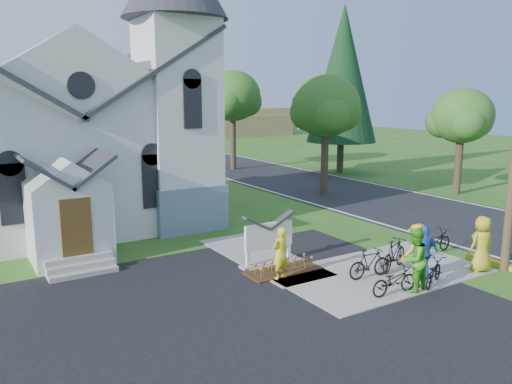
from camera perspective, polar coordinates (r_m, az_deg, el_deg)
ground at (r=16.06m, az=11.49°, el=-10.56°), size 120.00×120.00×0.00m
road at (r=33.37m, az=6.46°, el=0.84°), size 8.00×90.00×0.02m
sidewalk at (r=17.38m, az=14.01°, el=-8.90°), size 7.00×4.00×0.05m
church at (r=23.79m, az=-20.11°, el=8.89°), size 12.35×12.00×13.00m
church_sign at (r=17.40m, az=1.46°, el=-5.07°), size 2.20×0.40×1.70m
flower_bed at (r=17.00m, az=3.12°, el=-8.99°), size 2.60×1.10×0.07m
tree_road_near at (r=29.59m, az=8.00°, el=9.64°), size 4.00×4.00×7.05m
tree_road_mid at (r=39.82m, az=-2.68°, el=10.87°), size 4.40×4.40×7.80m
tree_road_far at (r=32.00m, az=22.48°, el=7.99°), size 3.60×3.60×6.30m
conifer at (r=38.40m, az=9.90°, el=13.12°), size 5.20×5.20×12.40m
distant_hills at (r=68.60m, az=-20.32°, el=7.22°), size 61.00×10.00×5.60m
cyclist_0 at (r=16.02m, az=2.81°, el=-6.98°), size 0.68×0.50×1.70m
bike_0 at (r=15.46m, az=15.51°, el=-9.73°), size 1.66×0.69×0.85m
cyclist_1 at (r=15.72m, az=17.62°, el=-7.38°), size 1.07×0.90×1.95m
bike_1 at (r=16.58m, az=12.87°, el=-7.97°), size 1.64×0.61×0.97m
cyclist_2 at (r=16.78m, az=18.63°, el=-6.59°), size 1.10×0.62×1.78m
bike_2 at (r=16.56m, az=19.59°, el=-8.62°), size 1.66×1.15×0.83m
cyclist_3 at (r=16.93m, az=17.94°, el=-6.40°), size 1.25×0.87×1.77m
bike_3 at (r=17.51m, az=15.52°, el=-6.89°), size 1.84×1.07×1.07m
cyclist_4 at (r=18.25m, az=24.40°, el=-5.42°), size 1.01×0.74×1.88m
bike_4 at (r=19.80m, az=19.80°, el=-5.34°), size 1.73×0.67×0.89m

